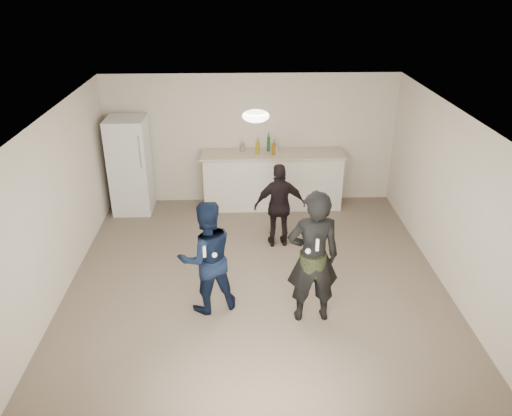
{
  "coord_description": "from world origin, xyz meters",
  "views": [
    {
      "loc": [
        -0.22,
        -6.14,
        4.22
      ],
      "look_at": [
        0.0,
        0.2,
        1.15
      ],
      "focal_mm": 35.0,
      "sensor_mm": 36.0,
      "label": 1
    }
  ],
  "objects_px": {
    "counter": "(273,181)",
    "woman": "(313,258)",
    "spectator": "(280,206)",
    "shaker": "(243,147)",
    "man": "(207,257)",
    "fridge": "(130,166)"
  },
  "relations": [
    {
      "from": "counter",
      "to": "woman",
      "type": "xyz_separation_m",
      "value": [
        0.28,
        -3.46,
        0.4
      ]
    },
    {
      "from": "counter",
      "to": "spectator",
      "type": "height_order",
      "value": "spectator"
    },
    {
      "from": "shaker",
      "to": "man",
      "type": "relative_size",
      "value": 0.11
    },
    {
      "from": "shaker",
      "to": "woman",
      "type": "relative_size",
      "value": 0.09
    },
    {
      "from": "fridge",
      "to": "spectator",
      "type": "bearing_deg",
      "value": -28.24
    },
    {
      "from": "fridge",
      "to": "shaker",
      "type": "xyz_separation_m",
      "value": [
        2.09,
        0.18,
        0.28
      ]
    },
    {
      "from": "fridge",
      "to": "shaker",
      "type": "height_order",
      "value": "fridge"
    },
    {
      "from": "counter",
      "to": "man",
      "type": "height_order",
      "value": "man"
    },
    {
      "from": "counter",
      "to": "spectator",
      "type": "xyz_separation_m",
      "value": [
        0.02,
        -1.51,
        0.19
      ]
    },
    {
      "from": "counter",
      "to": "shaker",
      "type": "relative_size",
      "value": 15.29
    },
    {
      "from": "counter",
      "to": "fridge",
      "type": "distance_m",
      "value": 2.68
    },
    {
      "from": "fridge",
      "to": "woman",
      "type": "bearing_deg",
      "value": -49.09
    },
    {
      "from": "woman",
      "to": "spectator",
      "type": "xyz_separation_m",
      "value": [
        -0.26,
        1.95,
        -0.2
      ]
    },
    {
      "from": "fridge",
      "to": "woman",
      "type": "distance_m",
      "value": 4.48
    },
    {
      "from": "shaker",
      "to": "man",
      "type": "distance_m",
      "value": 3.37
    },
    {
      "from": "spectator",
      "to": "fridge",
      "type": "bearing_deg",
      "value": -32.98
    },
    {
      "from": "fridge",
      "to": "spectator",
      "type": "relative_size",
      "value": 1.25
    },
    {
      "from": "man",
      "to": "woman",
      "type": "bearing_deg",
      "value": 149.84
    },
    {
      "from": "fridge",
      "to": "shaker",
      "type": "relative_size",
      "value": 10.59
    },
    {
      "from": "fridge",
      "to": "shaker",
      "type": "distance_m",
      "value": 2.11
    },
    {
      "from": "counter",
      "to": "woman",
      "type": "bearing_deg",
      "value": -85.34
    },
    {
      "from": "man",
      "to": "woman",
      "type": "relative_size",
      "value": 0.86
    }
  ]
}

